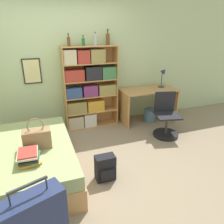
{
  "coord_description": "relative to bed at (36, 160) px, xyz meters",
  "views": [
    {
      "loc": [
        -0.49,
        -2.83,
        2.02
      ],
      "look_at": [
        0.6,
        0.18,
        0.75
      ],
      "focal_mm": 35.0,
      "sensor_mm": 36.0,
      "label": 1
    }
  ],
  "objects": [
    {
      "name": "bed",
      "position": [
        0.0,
        0.0,
        0.0
      ],
      "size": [
        1.05,
        1.82,
        0.49
      ],
      "color": "tan",
      "rests_on": "ground_plane"
    },
    {
      "name": "book_stack_on_bed",
      "position": [
        -0.05,
        -0.39,
        0.31
      ],
      "size": [
        0.28,
        0.38,
        0.14
      ],
      "color": "gold",
      "rests_on": "bed"
    },
    {
      "name": "ground_plane",
      "position": [
        0.62,
        -0.02,
        -0.24
      ],
      "size": [
        14.0,
        14.0,
        0.0
      ],
      "primitive_type": "plane",
      "color": "gray"
    },
    {
      "name": "desk_chair",
      "position": [
        2.43,
        0.43,
        0.03
      ],
      "size": [
        0.53,
        0.53,
        0.85
      ],
      "color": "black",
      "rests_on": "ground_plane"
    },
    {
      "name": "backpack",
      "position": [
        0.9,
        -0.44,
        -0.06
      ],
      "size": [
        0.27,
        0.19,
        0.37
      ],
      "color": "black",
      "rests_on": "ground_plane"
    },
    {
      "name": "bottle_clear",
      "position": [
        1.32,
        1.38,
        1.52
      ],
      "size": [
        0.06,
        0.06,
        0.25
      ],
      "color": "#B7BCC1",
      "rests_on": "bookcase"
    },
    {
      "name": "handbag",
      "position": [
        0.06,
        -0.09,
        0.38
      ],
      "size": [
        0.36,
        0.18,
        0.43
      ],
      "color": "#93704C",
      "rests_on": "bed"
    },
    {
      "name": "bottle_green",
      "position": [
        0.81,
        1.36,
        1.51
      ],
      "size": [
        0.06,
        0.06,
        0.23
      ],
      "color": "brown",
      "rests_on": "bookcase"
    },
    {
      "name": "waste_bin",
      "position": [
        2.48,
        1.13,
        -0.1
      ],
      "size": [
        0.26,
        0.26,
        0.29
      ],
      "color": "slate",
      "rests_on": "ground_plane"
    },
    {
      "name": "wall_back",
      "position": [
        0.62,
        1.56,
        1.06
      ],
      "size": [
        10.0,
        0.09,
        2.6
      ],
      "color": "beige",
      "rests_on": "ground_plane"
    },
    {
      "name": "bottle_brown",
      "position": [
        1.08,
        1.38,
        1.5
      ],
      "size": [
        0.06,
        0.06,
        0.19
      ],
      "color": "#1E6B2D",
      "rests_on": "bookcase"
    },
    {
      "name": "bookcase",
      "position": [
        1.13,
        1.36,
        0.61
      ],
      "size": [
        1.09,
        0.3,
        1.67
      ],
      "color": "tan",
      "rests_on": "ground_plane"
    },
    {
      "name": "desk",
      "position": [
        2.44,
        1.2,
        0.27
      ],
      "size": [
        1.21,
        0.63,
        0.73
      ],
      "color": "tan",
      "rests_on": "ground_plane"
    },
    {
      "name": "bottle_blue",
      "position": [
        1.58,
        1.4,
        1.54
      ],
      "size": [
        0.07,
        0.07,
        0.3
      ],
      "color": "brown",
      "rests_on": "bookcase"
    },
    {
      "name": "desk_lamp",
      "position": [
        2.83,
        1.26,
        0.79
      ],
      "size": [
        0.19,
        0.14,
        0.44
      ],
      "color": "navy",
      "rests_on": "desk"
    }
  ]
}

